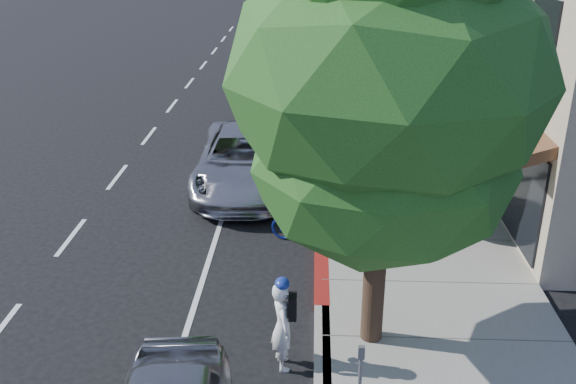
# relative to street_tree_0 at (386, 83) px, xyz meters

# --- Properties ---
(ground) EXTENTS (120.00, 120.00, 0.00)m
(ground) POSITION_rel_street_tree_0_xyz_m (-0.90, 2.00, -4.92)
(ground) COLOR black
(ground) RESTS_ON ground
(sidewalk) EXTENTS (4.60, 56.00, 0.15)m
(sidewalk) POSITION_rel_street_tree_0_xyz_m (1.40, 10.00, -4.84)
(sidewalk) COLOR gray
(sidewalk) RESTS_ON ground
(curb) EXTENTS (0.30, 56.00, 0.15)m
(curb) POSITION_rel_street_tree_0_xyz_m (-0.90, 10.00, -4.84)
(curb) COLOR #9E998E
(curb) RESTS_ON ground
(curb_red_segment) EXTENTS (0.32, 4.00, 0.15)m
(curb_red_segment) POSITION_rel_street_tree_0_xyz_m (-0.90, 3.00, -4.84)
(curb_red_segment) COLOR maroon
(curb_red_segment) RESTS_ON ground
(storefront_building) EXTENTS (10.00, 36.00, 7.00)m
(storefront_building) POSITION_rel_street_tree_0_xyz_m (8.70, 20.00, -1.42)
(storefront_building) COLOR #C2B495
(storefront_building) RESTS_ON ground
(street_tree_0) EXTENTS (5.19, 5.19, 8.06)m
(street_tree_0) POSITION_rel_street_tree_0_xyz_m (0.00, 0.00, 0.00)
(street_tree_0) COLOR black
(street_tree_0) RESTS_ON ground
(street_tree_1) EXTENTS (4.45, 4.45, 7.67)m
(street_tree_1) POSITION_rel_street_tree_0_xyz_m (-0.00, 6.00, -0.13)
(street_tree_1) COLOR black
(street_tree_1) RESTS_ON ground
(street_tree_2) EXTENTS (4.80, 4.80, 7.78)m
(street_tree_2) POSITION_rel_street_tree_0_xyz_m (-0.00, 12.00, -0.12)
(street_tree_2) COLOR black
(street_tree_2) RESTS_ON ground
(cyclist) EXTENTS (0.52, 0.68, 1.66)m
(cyclist) POSITION_rel_street_tree_0_xyz_m (-1.60, -0.71, -4.09)
(cyclist) COLOR white
(cyclist) RESTS_ON ground
(bicycle) EXTENTS (1.84, 1.14, 0.91)m
(bicycle) POSITION_rel_street_tree_0_xyz_m (-1.30, 3.94, -4.46)
(bicycle) COLOR navy
(bicycle) RESTS_ON ground
(silver_suv) EXTENTS (2.90, 6.01, 1.65)m
(silver_suv) POSITION_rel_street_tree_0_xyz_m (-3.10, 7.50, -4.09)
(silver_suv) COLOR #A6A6AA
(silver_suv) RESTS_ON ground
(dark_sedan) EXTENTS (2.15, 5.03, 1.61)m
(dark_sedan) POSITION_rel_street_tree_0_xyz_m (-3.10, 16.47, -4.11)
(dark_sedan) COLOR black
(dark_sedan) RESTS_ON ground
(white_pickup) EXTENTS (3.12, 6.11, 1.70)m
(white_pickup) POSITION_rel_street_tree_0_xyz_m (-1.56, 20.73, -4.07)
(white_pickup) COLOR white
(white_pickup) RESTS_ON ground
(dark_suv_far) EXTENTS (1.94, 4.30, 1.43)m
(dark_suv_far) POSITION_rel_street_tree_0_xyz_m (-1.55, 24.15, -4.20)
(dark_suv_far) COLOR black
(dark_suv_far) RESTS_ON ground
(pedestrian) EXTENTS (1.01, 0.81, 1.98)m
(pedestrian) POSITION_rel_street_tree_0_xyz_m (1.10, 8.29, -3.78)
(pedestrian) COLOR black
(pedestrian) RESTS_ON sidewalk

